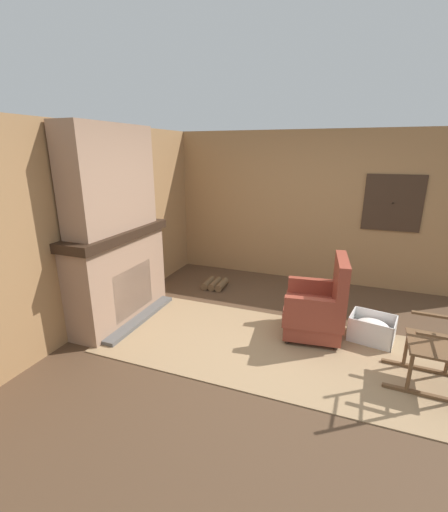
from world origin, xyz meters
The scene contains 12 objects.
ground_plane centered at (0.00, 0.00, 0.00)m, with size 14.00×14.00×0.00m, color #4C3523.
wood_panel_wall_left centered at (-2.41, 0.00, 1.25)m, with size 0.06×5.35×2.51m.
wood_panel_wall_back centered at (0.03, 2.40, 1.26)m, with size 5.35×0.09×2.51m.
fireplace_hearth centered at (-2.15, 0.00, 0.61)m, with size 0.64×1.64×1.22m.
chimney_breast centered at (-2.16, 0.00, 1.86)m, with size 0.38×1.36×1.26m.
area_rug centered at (-0.15, -0.04, 0.01)m, with size 3.77×1.66×0.01m.
armchair centered at (0.36, 0.44, 0.36)m, with size 0.76×0.79×1.01m.
rocking_chair centered at (1.53, -0.12, 0.45)m, with size 0.82×0.53×1.37m.
firewood_stack centered at (-1.39, 1.44, 0.06)m, with size 0.37×0.41×0.12m.
laundry_basket centered at (1.00, 0.56, 0.16)m, with size 0.56×0.47×0.31m.
oil_lamp_vase centered at (-2.20, -0.21, 1.32)m, with size 0.13×0.13×0.27m.
storage_case centered at (-2.20, 0.35, 1.28)m, with size 0.13×0.22×0.12m.
Camera 1 is at (0.64, -3.46, 2.19)m, focal length 24.00 mm.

